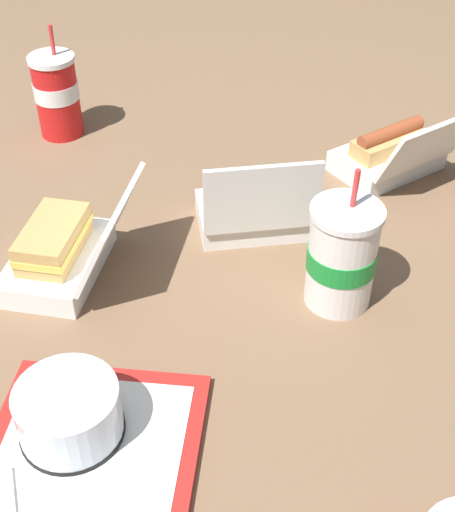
{
  "coord_description": "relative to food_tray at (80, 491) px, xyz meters",
  "views": [
    {
      "loc": [
        -0.84,
        -0.02,
        0.74
      ],
      "look_at": [
        -0.0,
        -0.0,
        0.05
      ],
      "focal_mm": 50.0,
      "sensor_mm": 36.0,
      "label": 1
    }
  ],
  "objects": [
    {
      "name": "soda_cup_right",
      "position": [
        0.83,
        0.19,
        0.08
      ],
      "size": [
        0.09,
        0.09,
        0.23
      ],
      "color": "red",
      "rests_on": "ground_plane"
    },
    {
      "name": "cake_container",
      "position": [
        0.08,
        0.02,
        0.04
      ],
      "size": [
        0.13,
        0.13,
        0.07
      ],
      "color": "black",
      "rests_on": "food_tray"
    },
    {
      "name": "clamshell_hotdog_left",
      "position": [
        0.52,
        -0.2,
        0.03
      ],
      "size": [
        0.17,
        0.21,
        0.17
      ],
      "color": "white",
      "rests_on": "ground_plane"
    },
    {
      "name": "plastic_fork",
      "position": [
        -0.03,
        0.07,
        0.01
      ],
      "size": [
        0.11,
        0.05,
        0.0
      ],
      "primitive_type": "cube",
      "rotation": [
        0.0,
        0.0,
        0.33
      ],
      "color": "white",
      "rests_on": "food_tray"
    },
    {
      "name": "clamshell_sandwich_front",
      "position": [
        0.39,
        0.1,
        0.04
      ],
      "size": [
        0.23,
        0.22,
        0.16
      ],
      "color": "white",
      "rests_on": "ground_plane"
    },
    {
      "name": "ground_plane",
      "position": [
        0.38,
        -0.16,
        -0.01
      ],
      "size": [
        3.2,
        3.2,
        0.0
      ],
      "primitive_type": "plane",
      "color": "brown"
    },
    {
      "name": "soda_cup_back",
      "position": [
        0.34,
        -0.33,
        0.08
      ],
      "size": [
        0.11,
        0.11,
        0.23
      ],
      "color": "white",
      "rests_on": "ground_plane"
    },
    {
      "name": "clamshell_hotdog_center",
      "position": [
        0.7,
        -0.46,
        0.03
      ],
      "size": [
        0.26,
        0.26,
        0.15
      ],
      "color": "white",
      "rests_on": "ground_plane"
    },
    {
      "name": "food_tray",
      "position": [
        0.0,
        0.0,
        0.0
      ],
      "size": [
        0.39,
        0.29,
        0.01
      ],
      "color": "red",
      "rests_on": "ground_plane"
    }
  ]
}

